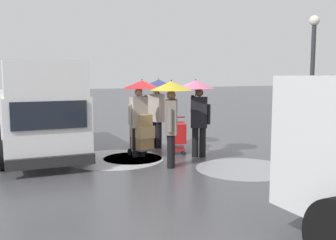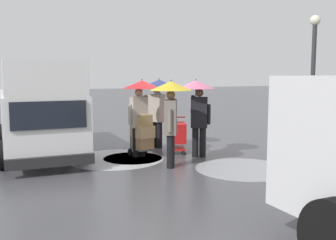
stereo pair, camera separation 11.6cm
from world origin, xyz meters
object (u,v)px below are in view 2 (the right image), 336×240
at_px(pedestrian_pink_side, 171,103).
at_px(street_lamp, 313,71).
at_px(cargo_van_parked_right, 39,114).
at_px(pedestrian_white_side, 197,100).
at_px(pedestrian_black_side, 141,100).
at_px(pedestrian_far_side, 158,97).
at_px(shopping_cart_vendor, 176,134).
at_px(hand_dolly_boxes, 142,133).

bearing_deg(pedestrian_pink_side, street_lamp, 173.39).
bearing_deg(cargo_van_parked_right, pedestrian_white_side, 152.71).
xyz_separation_m(pedestrian_pink_side, pedestrian_black_side, (0.23, -1.45, 0.00)).
relative_size(pedestrian_black_side, pedestrian_far_side, 1.00).
distance_m(pedestrian_black_side, street_lamp, 4.79).
relative_size(cargo_van_parked_right, pedestrian_pink_side, 2.51).
xyz_separation_m(pedestrian_pink_side, pedestrian_far_side, (-0.69, -2.38, 0.00)).
height_order(shopping_cart_vendor, hand_dolly_boxes, hand_dolly_boxes).
height_order(pedestrian_pink_side, pedestrian_white_side, same).
xyz_separation_m(pedestrian_white_side, street_lamp, (-2.93, 1.20, 0.80)).
distance_m(pedestrian_pink_side, pedestrian_far_side, 2.47).
distance_m(shopping_cart_vendor, pedestrian_white_side, 1.27).
bearing_deg(pedestrian_far_side, pedestrian_black_side, 45.04).
xyz_separation_m(pedestrian_black_side, pedestrian_far_side, (-0.92, -0.92, 0.00)).
height_order(cargo_van_parked_right, pedestrian_black_side, cargo_van_parked_right).
bearing_deg(shopping_cart_vendor, pedestrian_black_side, 0.33).
distance_m(pedestrian_pink_side, street_lamp, 4.18).
xyz_separation_m(pedestrian_white_side, pedestrian_far_side, (0.46, -1.65, 0.01)).
bearing_deg(pedestrian_white_side, shopping_cart_vendor, -69.34).
relative_size(hand_dolly_boxes, street_lamp, 0.34).
distance_m(hand_dolly_boxes, street_lamp, 4.98).
bearing_deg(pedestrian_black_side, hand_dolly_boxes, 127.79).
distance_m(hand_dolly_boxes, pedestrian_pink_side, 1.70).
bearing_deg(shopping_cart_vendor, street_lamp, 148.93).
distance_m(pedestrian_white_side, street_lamp, 3.27).
bearing_deg(hand_dolly_boxes, street_lamp, 156.21).
distance_m(shopping_cart_vendor, pedestrian_far_side, 1.38).
distance_m(hand_dolly_boxes, pedestrian_far_side, 1.61).
relative_size(cargo_van_parked_right, pedestrian_white_side, 2.51).
bearing_deg(pedestrian_pink_side, shopping_cart_vendor, -120.78).
bearing_deg(cargo_van_parked_right, shopping_cart_vendor, 160.51).
xyz_separation_m(pedestrian_pink_side, street_lamp, (-4.08, 0.47, 0.79)).
relative_size(pedestrian_pink_side, pedestrian_far_side, 1.00).
bearing_deg(pedestrian_pink_side, pedestrian_white_side, -147.43).
relative_size(pedestrian_pink_side, pedestrian_black_side, 1.00).
xyz_separation_m(shopping_cart_vendor, hand_dolly_boxes, (1.07, 0.05, 0.09)).
distance_m(pedestrian_black_side, pedestrian_far_side, 1.30).
height_order(pedestrian_far_side, street_lamp, street_lamp).
bearing_deg(pedestrian_white_side, hand_dolly_boxes, -26.89).
bearing_deg(hand_dolly_boxes, pedestrian_white_side, 153.11).
xyz_separation_m(pedestrian_far_side, street_lamp, (-3.39, 2.85, 0.79)).
height_order(pedestrian_black_side, pedestrian_white_side, same).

